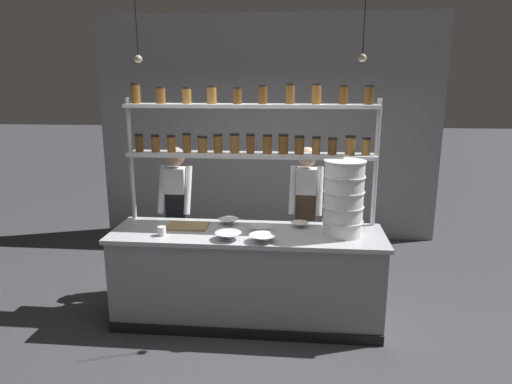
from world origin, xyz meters
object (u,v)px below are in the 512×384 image
object	(u,v)px
prep_bowl_center_back	(261,229)
prep_bowl_far_left	(229,222)
chef_left	(177,209)
container_stack	(344,198)
prep_bowl_near_right	(262,238)
prep_bowl_near_left	(300,225)
chef_center	(306,210)
spice_shelf_unit	(251,136)
serving_cup_front	(162,231)
cutting_board	(188,226)
prep_bowl_center_front	(228,236)

from	to	relation	value
prep_bowl_center_back	prep_bowl_far_left	bearing A→B (deg)	149.93
chef_left	container_stack	distance (m)	1.89
prep_bowl_near_right	container_stack	bearing A→B (deg)	19.79
container_stack	prep_bowl_near_left	world-z (taller)	container_stack
prep_bowl_near_right	chef_left	bearing A→B (deg)	138.52
chef_center	prep_bowl_near_left	size ratio (longest dim) A/B	9.22
spice_shelf_unit	prep_bowl_near_left	world-z (taller)	spice_shelf_unit
prep_bowl_far_left	serving_cup_front	xyz separation A→B (m)	(-0.57, -0.40, 0.02)
chef_center	container_stack	size ratio (longest dim) A/B	2.32
prep_bowl_center_back	prep_bowl_near_right	bearing A→B (deg)	-82.98
cutting_board	prep_bowl_center_front	bearing A→B (deg)	-35.08
prep_bowl_near_right	serving_cup_front	size ratio (longest dim) A/B	2.81
chef_center	prep_bowl_near_right	distance (m)	1.06
cutting_board	serving_cup_front	xyz separation A→B (m)	(-0.18, -0.27, 0.03)
prep_bowl_near_left	prep_bowl_center_front	xyz separation A→B (m)	(-0.65, -0.43, 0.01)
chef_center	prep_bowl_center_front	bearing A→B (deg)	-122.08
prep_bowl_center_front	prep_bowl_near_right	world-z (taller)	prep_bowl_center_front
cutting_board	prep_bowl_near_right	world-z (taller)	prep_bowl_near_right
prep_bowl_center_front	serving_cup_front	size ratio (longest dim) A/B	2.86
prep_bowl_center_front	prep_bowl_far_left	size ratio (longest dim) A/B	1.19
prep_bowl_center_front	prep_bowl_center_back	size ratio (longest dim) A/B	1.18
chef_left	chef_center	xyz separation A→B (m)	(1.42, 0.08, 0.00)
prep_bowl_far_left	serving_cup_front	size ratio (longest dim) A/B	2.40
cutting_board	prep_bowl_near_right	size ratio (longest dim) A/B	1.66
spice_shelf_unit	prep_bowl_center_back	bearing A→B (deg)	-66.95
chef_center	serving_cup_front	bearing A→B (deg)	-141.58
prep_bowl_center_back	serving_cup_front	world-z (taller)	serving_cup_front
chef_center	prep_bowl_near_left	distance (m)	0.53
container_stack	prep_bowl_near_right	distance (m)	0.84
chef_left	prep_bowl_center_back	xyz separation A→B (m)	(0.99, -0.62, 0.01)
spice_shelf_unit	prep_bowl_near_right	distance (m)	1.05
spice_shelf_unit	container_stack	bearing A→B (deg)	-20.33
cutting_board	prep_bowl_center_front	xyz separation A→B (m)	(0.46, -0.32, 0.02)
cutting_board	prep_bowl_far_left	size ratio (longest dim) A/B	1.94
spice_shelf_unit	chef_left	bearing A→B (deg)	160.08
prep_bowl_near_right	prep_bowl_far_left	size ratio (longest dim) A/B	1.17
prep_bowl_near_left	prep_bowl_near_right	world-z (taller)	prep_bowl_near_right
prep_bowl_near_right	prep_bowl_center_front	bearing A→B (deg)	174.69
prep_bowl_center_front	serving_cup_front	bearing A→B (deg)	175.16
spice_shelf_unit	prep_bowl_near_right	bearing A→B (deg)	-74.27
container_stack	prep_bowl_far_left	world-z (taller)	container_stack
container_stack	serving_cup_front	xyz separation A→B (m)	(-1.68, -0.18, -0.31)
prep_bowl_near_left	prep_bowl_near_right	distance (m)	0.57
cutting_board	serving_cup_front	bearing A→B (deg)	-123.76
prep_bowl_center_back	prep_bowl_far_left	distance (m)	0.40
prep_bowl_near_left	chef_left	bearing A→B (deg)	161.89
prep_bowl_center_front	serving_cup_front	xyz separation A→B (m)	(-0.64, 0.05, 0.01)
chef_center	prep_bowl_near_right	bearing A→B (deg)	-107.46
cutting_board	serving_cup_front	size ratio (longest dim) A/B	4.66
prep_bowl_center_front	serving_cup_front	distance (m)	0.64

